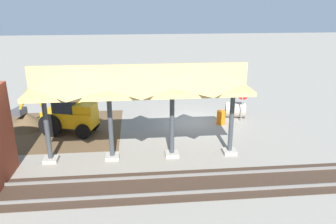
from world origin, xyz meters
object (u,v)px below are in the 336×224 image
at_px(stop_sign, 243,98).
at_px(traffic_barrel, 221,118).
at_px(backhoe, 68,113).
at_px(concrete_pipe, 235,110).

relative_size(stop_sign, traffic_barrel, 2.54).
height_order(stop_sign, traffic_barrel, stop_sign).
distance_m(backhoe, traffic_barrel, 9.76).
distance_m(stop_sign, traffic_barrel, 1.95).
bearing_deg(traffic_barrel, stop_sign, -165.94).
relative_size(stop_sign, concrete_pipe, 1.48).
height_order(stop_sign, concrete_pipe, stop_sign).
distance_m(concrete_pipe, traffic_barrel, 1.84).
bearing_deg(stop_sign, traffic_barrel, 14.06).
height_order(stop_sign, backhoe, backhoe).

